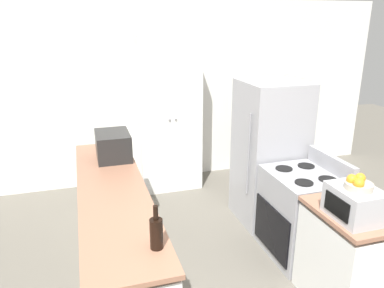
{
  "coord_description": "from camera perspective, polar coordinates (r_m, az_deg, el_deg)",
  "views": [
    {
      "loc": [
        -1.11,
        -1.68,
        2.32
      ],
      "look_at": [
        0.0,
        1.96,
        1.05
      ],
      "focal_mm": 35.0,
      "sensor_mm": 36.0,
      "label": 1
    }
  ],
  "objects": [
    {
      "name": "wall_back",
      "position": [
        5.49,
        -5.02,
        7.66
      ],
      "size": [
        7.0,
        0.06,
        2.6
      ],
      "color": "white",
      "rests_on": "ground_plane"
    },
    {
      "name": "counter_left",
      "position": [
        3.66,
        -11.59,
        -13.14
      ],
      "size": [
        0.6,
        2.68,
        0.89
      ],
      "color": "silver",
      "rests_on": "ground_plane"
    },
    {
      "name": "counter_right",
      "position": [
        3.5,
        22.82,
        -15.94
      ],
      "size": [
        0.6,
        0.72,
        0.89
      ],
      "color": "silver",
      "rests_on": "ground_plane"
    },
    {
      "name": "pantry_cabinet",
      "position": [
        5.24,
        -3.72,
        4.58
      ],
      "size": [
        0.85,
        0.58,
        2.14
      ],
      "color": "white",
      "rests_on": "ground_plane"
    },
    {
      "name": "stove",
      "position": [
        4.01,
        16.28,
        -10.19
      ],
      "size": [
        0.66,
        0.75,
        1.05
      ],
      "color": "#9E9EA3",
      "rests_on": "ground_plane"
    },
    {
      "name": "refrigerator",
      "position": [
        4.46,
        11.7,
        -1.38
      ],
      "size": [
        0.71,
        0.71,
        1.68
      ],
      "color": "#A3A3A8",
      "rests_on": "ground_plane"
    },
    {
      "name": "microwave",
      "position": [
        4.13,
        -11.93,
        -0.21
      ],
      "size": [
        0.36,
        0.48,
        0.29
      ],
      "color": "black",
      "rests_on": "counter_left"
    },
    {
      "name": "wine_bottle",
      "position": [
        2.51,
        -5.46,
        -13.29
      ],
      "size": [
        0.09,
        0.09,
        0.31
      ],
      "color": "black",
      "rests_on": "counter_left"
    },
    {
      "name": "toaster_oven",
      "position": [
        3.09,
        23.52,
        -8.3
      ],
      "size": [
        0.32,
        0.39,
        0.25
      ],
      "color": "#B2B2B7",
      "rests_on": "counter_right"
    },
    {
      "name": "fruit_bowl",
      "position": [
        3.01,
        23.97,
        -5.55
      ],
      "size": [
        0.2,
        0.2,
        0.11
      ],
      "color": "#B2A893",
      "rests_on": "toaster_oven"
    }
  ]
}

